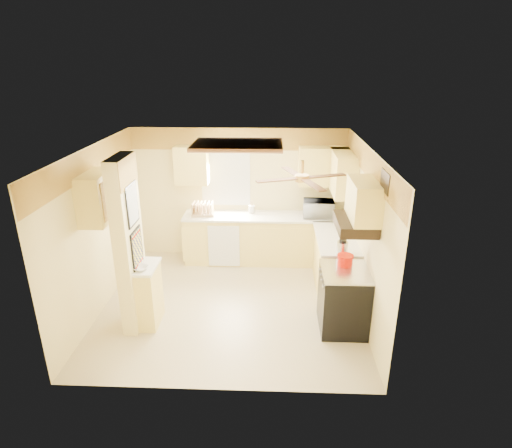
{
  "coord_description": "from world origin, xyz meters",
  "views": [
    {
      "loc": [
        0.64,
        -5.89,
        3.67
      ],
      "look_at": [
        0.38,
        0.35,
        1.25
      ],
      "focal_mm": 30.0,
      "sensor_mm": 36.0,
      "label": 1
    }
  ],
  "objects_px": {
    "bowl": "(140,268)",
    "dutch_oven": "(345,260)",
    "stove": "(343,299)",
    "microwave": "(319,209)",
    "kettle": "(342,248)"
  },
  "relations": [
    {
      "from": "microwave",
      "to": "bowl",
      "type": "bearing_deg",
      "value": 41.81
    },
    {
      "from": "microwave",
      "to": "bowl",
      "type": "distance_m",
      "value": 3.49
    },
    {
      "from": "stove",
      "to": "microwave",
      "type": "bearing_deg",
      "value": 94.93
    },
    {
      "from": "microwave",
      "to": "dutch_oven",
      "type": "height_order",
      "value": "microwave"
    },
    {
      "from": "stove",
      "to": "microwave",
      "type": "xyz_separation_m",
      "value": [
        -0.18,
        2.12,
        0.63
      ]
    },
    {
      "from": "stove",
      "to": "kettle",
      "type": "distance_m",
      "value": 0.75
    },
    {
      "from": "microwave",
      "to": "kettle",
      "type": "distance_m",
      "value": 1.68
    },
    {
      "from": "stove",
      "to": "bowl",
      "type": "relative_size",
      "value": 4.4
    },
    {
      "from": "bowl",
      "to": "kettle",
      "type": "bearing_deg",
      "value": 11.64
    },
    {
      "from": "dutch_oven",
      "to": "kettle",
      "type": "bearing_deg",
      "value": 90.95
    },
    {
      "from": "bowl",
      "to": "dutch_oven",
      "type": "distance_m",
      "value": 2.88
    },
    {
      "from": "bowl",
      "to": "dutch_oven",
      "type": "bearing_deg",
      "value": 6.33
    },
    {
      "from": "microwave",
      "to": "dutch_oven",
      "type": "bearing_deg",
      "value": 97.38
    },
    {
      "from": "dutch_oven",
      "to": "microwave",
      "type": "bearing_deg",
      "value": 95.8
    },
    {
      "from": "stove",
      "to": "bowl",
      "type": "xyz_separation_m",
      "value": [
        -2.85,
        -0.13,
        0.51
      ]
    }
  ]
}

